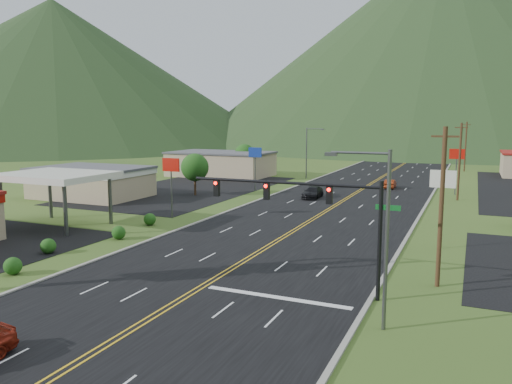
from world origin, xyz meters
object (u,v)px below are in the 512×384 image
at_px(traffic_signal, 313,205).
at_px(car_dark_mid, 313,193).
at_px(car_red_far, 390,184).
at_px(streetlight_west, 308,150).
at_px(gas_canopy, 56,177).
at_px(streetlight_east, 381,228).

height_order(traffic_signal, car_dark_mid, traffic_signal).
distance_m(traffic_signal, car_red_far, 49.19).
bearing_deg(car_red_far, streetlight_west, -26.72).
relative_size(traffic_signal, car_red_far, 3.19).
distance_m(streetlight_west, gas_canopy, 49.10).
bearing_deg(traffic_signal, streetlight_west, 107.97).
bearing_deg(car_red_far, car_dark_mid, 57.98).
bearing_deg(streetlight_west, traffic_signal, -72.03).
height_order(streetlight_east, streetlight_west, same).
bearing_deg(car_dark_mid, gas_canopy, -125.40).
relative_size(traffic_signal, car_dark_mid, 2.59).
distance_m(streetlight_east, streetlight_west, 64.21).
bearing_deg(gas_canopy, traffic_signal, -15.70).
height_order(traffic_signal, gas_canopy, traffic_signal).
distance_m(streetlight_east, gas_canopy, 35.28).
xyz_separation_m(streetlight_east, gas_canopy, (-33.18, 12.00, -0.31)).
distance_m(traffic_signal, streetlight_west, 58.88).
xyz_separation_m(traffic_signal, car_dark_mid, (-10.77, 35.10, -4.59)).
distance_m(traffic_signal, car_dark_mid, 37.01).
distance_m(gas_canopy, car_dark_mid, 32.64).
height_order(traffic_signal, streetlight_west, streetlight_west).
height_order(car_dark_mid, car_red_far, car_dark_mid).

